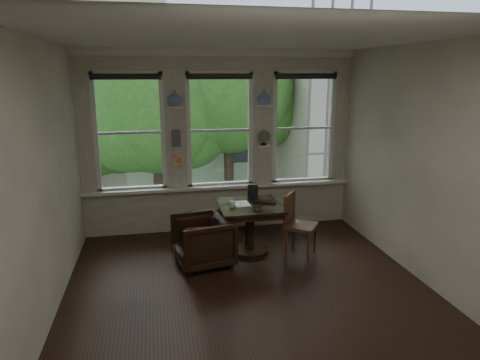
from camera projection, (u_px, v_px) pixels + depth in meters
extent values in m
plane|color=black|center=(249.00, 288.00, 5.37)|extent=(4.50, 4.50, 0.00)
plane|color=silver|center=(250.00, 38.00, 4.64)|extent=(4.50, 4.50, 0.00)
plane|color=beige|center=(220.00, 142.00, 7.14)|extent=(4.50, 0.00, 4.50)
plane|color=beige|center=(322.00, 247.00, 2.87)|extent=(4.50, 0.00, 4.50)
plane|color=beige|center=(44.00, 182.00, 4.57)|extent=(0.00, 4.50, 4.50)
plane|color=beige|center=(422.00, 164.00, 5.44)|extent=(0.00, 4.50, 4.50)
cube|color=white|center=(175.00, 107.00, 6.76)|extent=(0.26, 0.16, 0.03)
cube|color=white|center=(264.00, 106.00, 7.04)|extent=(0.26, 0.16, 0.03)
cube|color=#59544F|center=(176.00, 138.00, 6.91)|extent=(0.14, 0.06, 0.28)
imported|color=silver|center=(175.00, 98.00, 6.73)|extent=(0.24, 0.24, 0.25)
imported|color=silver|center=(264.00, 97.00, 7.00)|extent=(0.24, 0.24, 0.25)
imported|color=black|center=(203.00, 241.00, 5.96)|extent=(0.89, 0.87, 0.70)
cube|color=maroon|center=(203.00, 234.00, 5.94)|extent=(0.45, 0.45, 0.06)
imported|color=black|center=(264.00, 203.00, 6.32)|extent=(0.40, 0.35, 0.03)
imported|color=white|center=(232.00, 204.00, 6.13)|extent=(0.11, 0.11, 0.10)
imported|color=white|center=(257.00, 207.00, 5.98)|extent=(0.16, 0.16, 0.10)
cube|color=black|center=(253.00, 192.00, 6.53)|extent=(0.17, 0.11, 0.22)
cube|color=silver|center=(242.00, 204.00, 6.30)|extent=(0.23, 0.31, 0.00)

